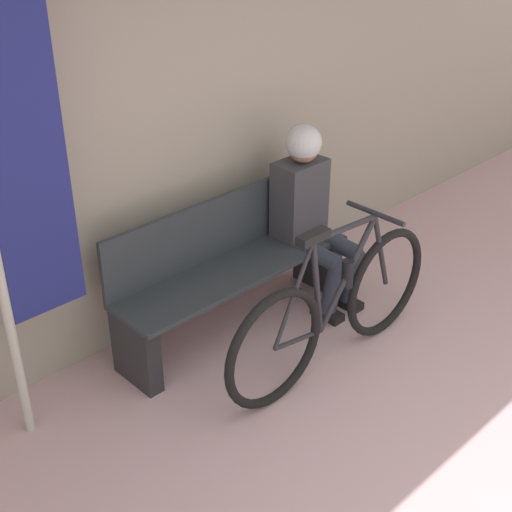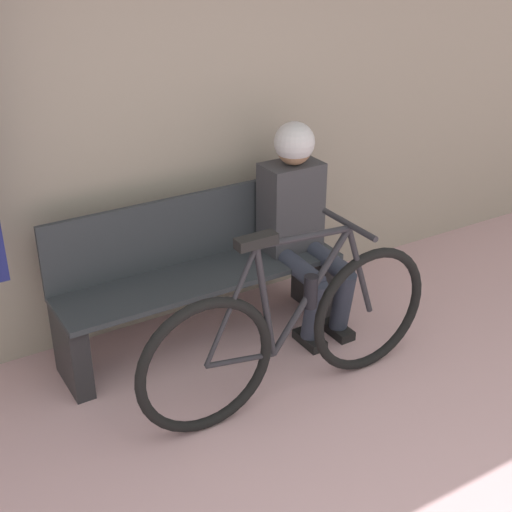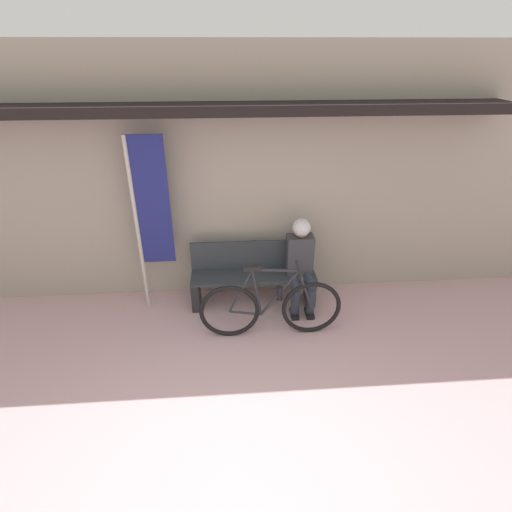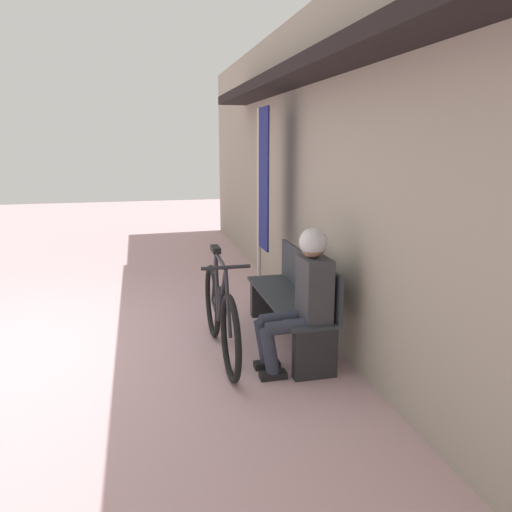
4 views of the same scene
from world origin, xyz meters
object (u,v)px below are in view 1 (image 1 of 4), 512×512
(park_bench_near, at_px, (230,271))
(bicycle, at_px, (335,309))
(person_seated, at_px, (310,204))
(banner_pole, at_px, (16,186))

(park_bench_near, xyz_separation_m, bicycle, (0.16, -0.72, -0.01))
(bicycle, bearing_deg, park_bench_near, 102.45)
(person_seated, distance_m, banner_pole, 1.99)
(person_seated, relative_size, banner_pole, 0.54)
(banner_pole, bearing_deg, bicycle, -27.35)
(person_seated, bearing_deg, bicycle, -126.00)
(bicycle, height_order, banner_pole, banner_pole)
(bicycle, xyz_separation_m, person_seated, (0.45, 0.62, 0.31))
(park_bench_near, distance_m, bicycle, 0.74)
(park_bench_near, xyz_separation_m, banner_pole, (-1.27, 0.01, 0.96))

